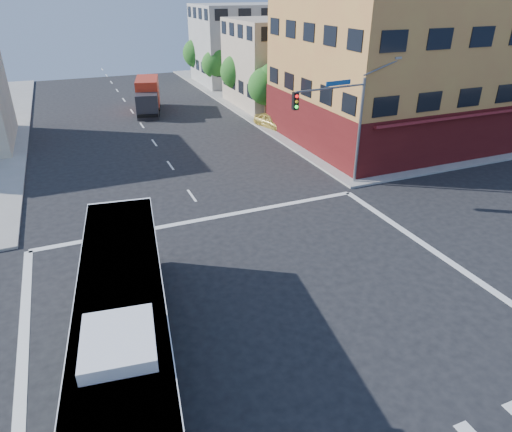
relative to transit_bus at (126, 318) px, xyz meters
name	(u,v)px	position (x,y,z in m)	size (l,w,h in m)	color
ground	(278,317)	(5.85, 0.12, -1.86)	(120.00, 120.00, 0.00)	black
sidewalk_ne	(407,89)	(40.85, 35.12, -1.79)	(50.00, 50.00, 0.15)	gray
corner_building_ne	(402,69)	(25.83, 18.60, 4.03)	(18.10, 15.44, 14.00)	#B58941
building_east_near	(287,62)	(22.83, 34.10, 2.64)	(12.06, 10.06, 9.00)	tan
building_east_far	(242,44)	(22.83, 48.10, 3.14)	(12.06, 10.06, 10.00)	#A6A6A1
signal_mast_ne	(340,114)	(14.93, 10.74, 3.12)	(7.91, 1.13, 8.07)	slate
street_tree_a	(268,84)	(17.75, 28.05, 1.73)	(3.60, 3.60, 5.53)	#362213
street_tree_b	(238,70)	(17.75, 36.05, 1.89)	(3.80, 3.80, 5.79)	#362213
street_tree_c	(216,63)	(17.75, 44.05, 1.60)	(3.40, 3.40, 5.29)	#362213
street_tree_d	(198,52)	(17.75, 52.05, 2.02)	(4.00, 4.00, 6.03)	#362213
transit_bus	(126,318)	(0.00, 0.00, 0.00)	(4.42, 13.10, 3.81)	black
box_truck	(148,97)	(7.55, 36.16, -0.24)	(3.73, 7.73, 3.35)	#28282D
parked_car	(271,121)	(17.05, 25.54, -1.20)	(1.57, 3.90, 1.33)	gold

